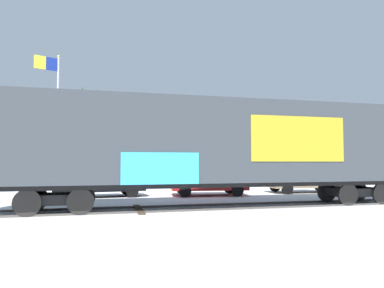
% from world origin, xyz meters
% --- Properties ---
extents(ground_plane, '(260.00, 260.00, 0.00)m').
position_xyz_m(ground_plane, '(0.00, 0.00, 0.00)').
color(ground_plane, silver).
extents(track, '(60.00, 2.53, 0.08)m').
position_xyz_m(track, '(-2.56, -0.00, 0.04)').
color(track, '#4C4742').
rests_on(track, ground_plane).
extents(freight_car, '(17.88, 2.97, 4.45)m').
position_xyz_m(freight_car, '(0.94, -0.00, 2.56)').
color(freight_car, '#33383D').
rests_on(freight_car, ground_plane).
extents(flagpole, '(1.57, 0.75, 9.30)m').
position_xyz_m(flagpole, '(-7.15, 11.98, 6.05)').
color(flagpole, silver).
rests_on(flagpole, ground_plane).
extents(hillside, '(112.20, 34.18, 14.47)m').
position_xyz_m(hillside, '(-0.06, 60.50, 5.39)').
color(hillside, gray).
rests_on(hillside, ground_plane).
extents(parked_car_black, '(4.77, 2.32, 1.64)m').
position_xyz_m(parked_car_black, '(-3.97, 5.56, 0.81)').
color(parked_car_black, black).
rests_on(parked_car_black, ground_plane).
extents(parked_car_red, '(4.30, 2.41, 1.65)m').
position_xyz_m(parked_car_red, '(1.92, 5.10, 0.85)').
color(parked_car_red, '#B21E1E').
rests_on(parked_car_red, ground_plane).
extents(parked_car_tan, '(4.52, 2.15, 1.78)m').
position_xyz_m(parked_car_tan, '(8.07, 5.48, 0.87)').
color(parked_car_tan, '#9E8966').
rests_on(parked_car_tan, ground_plane).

